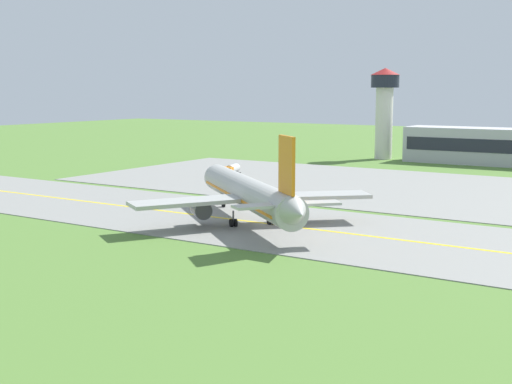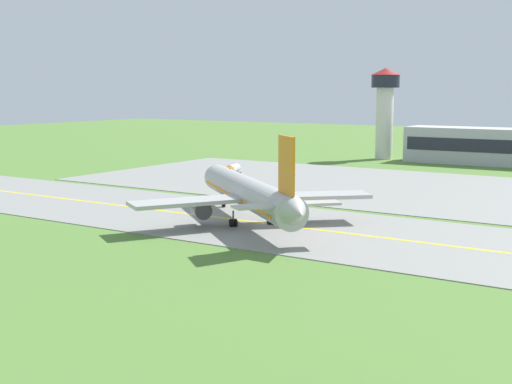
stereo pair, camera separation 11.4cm
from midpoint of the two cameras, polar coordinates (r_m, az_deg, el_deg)
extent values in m
plane|color=#517A33|center=(90.60, 1.07, -2.74)|extent=(500.00, 500.00, 0.00)
cube|color=gray|center=(90.59, 1.07, -2.71)|extent=(240.00, 28.00, 0.10)
cube|color=gray|center=(124.56, 15.22, 0.08)|extent=(140.00, 52.00, 0.10)
cube|color=yellow|center=(90.58, 1.07, -2.68)|extent=(220.00, 0.60, 0.01)
cylinder|color=#ADADA8|center=(90.73, -0.71, -0.03)|extent=(28.60, 24.94, 4.00)
cone|color=#ADADA8|center=(108.13, -3.49, 1.34)|extent=(4.44, 4.58, 3.80)
cone|color=#ADADA8|center=(73.47, 3.42, -1.76)|extent=(4.64, 4.66, 3.40)
cube|color=orange|center=(90.81, -0.71, -0.34)|extent=(26.57, 23.25, 0.36)
cube|color=#1E232D|center=(105.93, -3.21, 1.57)|extent=(3.57, 3.76, 0.70)
cube|color=#ADADA8|center=(86.64, -5.69, -0.82)|extent=(12.03, 15.26, 0.50)
cylinder|color=#47474C|center=(89.22, -4.68, -1.44)|extent=(4.08, 3.95, 2.30)
cylinder|color=black|center=(90.76, -4.90, -1.28)|extent=(1.54, 1.77, 2.10)
cube|color=#ADADA8|center=(91.57, 4.78, -0.30)|extent=(14.37, 13.60, 0.50)
cylinder|color=#47474C|center=(92.90, 3.17, -1.03)|extent=(4.08, 3.95, 2.30)
cylinder|color=black|center=(94.38, 2.82, -0.88)|extent=(1.54, 1.77, 2.10)
cube|color=orange|center=(75.93, 2.54, 2.28)|extent=(3.63, 3.14, 6.50)
cube|color=#ADADA8|center=(75.34, 0.28, -1.18)|extent=(5.35, 6.31, 0.30)
cube|color=#ADADA8|center=(77.50, 4.79, -0.94)|extent=(5.99, 5.89, 0.30)
cylinder|color=slate|center=(103.54, -2.78, -0.56)|extent=(0.24, 0.24, 1.65)
cylinder|color=black|center=(103.67, -2.78, -1.01)|extent=(1.07, 0.98, 1.10)
cylinder|color=slate|center=(88.60, -1.95, -2.10)|extent=(0.24, 0.24, 1.65)
cylinder|color=black|center=(88.68, -2.12, -2.63)|extent=(1.07, 0.98, 1.10)
cylinder|color=black|center=(88.83, -1.78, -2.61)|extent=(1.07, 0.98, 1.10)
cylinder|color=slate|center=(90.10, 1.24, -1.92)|extent=(0.24, 0.24, 1.65)
cylinder|color=black|center=(90.17, 1.07, -2.44)|extent=(1.07, 0.98, 1.10)
cylinder|color=black|center=(90.34, 1.40, -2.42)|extent=(1.07, 0.98, 1.10)
cube|color=orange|center=(137.15, -2.42, 1.73)|extent=(2.38, 2.24, 1.80)
cube|color=#1E232D|center=(136.41, -2.53, 1.83)|extent=(1.81, 0.57, 0.81)
cylinder|color=silver|center=(139.92, -1.98, 1.97)|extent=(2.78, 4.51, 1.80)
cube|color=#383838|center=(140.04, -1.98, 1.55)|extent=(3.07, 4.59, 0.24)
cylinder|color=orange|center=(137.04, -2.42, 2.15)|extent=(0.20, 0.20, 0.18)
cylinder|color=black|center=(136.94, -2.02, 1.28)|extent=(0.51, 0.95, 0.90)
cylinder|color=black|center=(137.64, -2.80, 1.31)|extent=(0.51, 0.95, 0.90)
cylinder|color=black|center=(140.50, -1.46, 1.47)|extent=(0.51, 0.95, 0.90)
cylinder|color=black|center=(141.22, -2.26, 1.50)|extent=(0.51, 0.95, 0.90)
cylinder|color=silver|center=(179.72, 10.65, 5.66)|extent=(4.40, 4.40, 18.37)
cylinder|color=#1E232D|center=(179.53, 10.75, 9.10)|extent=(7.20, 7.20, 3.20)
cone|color=maroon|center=(179.58, 10.77, 9.90)|extent=(7.60, 7.60, 1.80)
camera|label=1|loc=(0.06, -90.04, -0.01)|focal=47.74mm
camera|label=2|loc=(0.06, 89.96, 0.01)|focal=47.74mm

